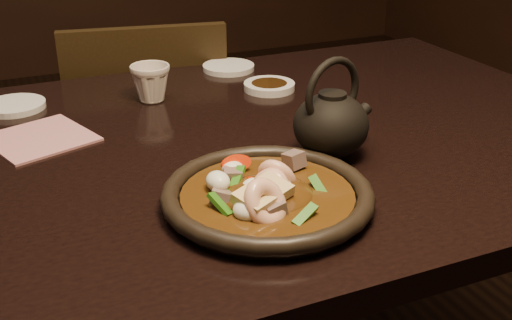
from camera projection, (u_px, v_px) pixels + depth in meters
name	position (u px, v px, depth m)	size (l,w,h in m)	color
table	(182.00, 189.00, 1.09)	(1.60, 0.90, 0.75)	black
chair	(150.00, 161.00, 1.70)	(0.46, 0.46, 0.84)	black
plate	(267.00, 196.00, 0.88)	(0.29, 0.29, 0.03)	black
stirfry	(265.00, 193.00, 0.87)	(0.17, 0.18, 0.07)	#3A210A
soy_dish	(269.00, 86.00, 1.33)	(0.11, 0.11, 0.01)	silver
saucer_left	(14.00, 106.00, 1.23)	(0.12, 0.12, 0.01)	silver
saucer_right	(228.00, 67.00, 1.46)	(0.12, 0.12, 0.01)	silver
tea_cup	(151.00, 82.00, 1.25)	(0.08, 0.07, 0.08)	beige
napkin	(40.00, 138.00, 1.10)	(0.16, 0.16, 0.00)	#B46F73
teapot	(331.00, 122.00, 1.01)	(0.15, 0.12, 0.16)	black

